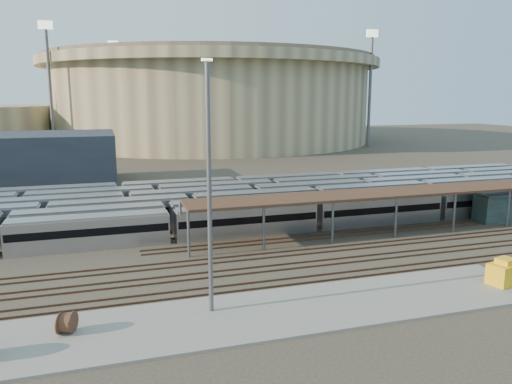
{
  "coord_description": "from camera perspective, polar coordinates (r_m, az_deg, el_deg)",
  "views": [
    {
      "loc": [
        -16.42,
        -50.57,
        17.34
      ],
      "look_at": [
        2.97,
        12.0,
        4.61
      ],
      "focal_mm": 35.0,
      "sensor_mm": 36.0,
      "label": 1
    }
  ],
  "objects": [
    {
      "name": "ground",
      "position": [
        55.93,
        0.74,
        -7.07
      ],
      "size": [
        420.0,
        420.0,
        0.0
      ],
      "primitive_type": "plane",
      "color": "#383026",
      "rests_on": "ground"
    },
    {
      "name": "apron",
      "position": [
        41.15,
        0.54,
        -13.78
      ],
      "size": [
        50.0,
        9.0,
        0.2
      ],
      "primitive_type": "cube",
      "color": "gray",
      "rests_on": "ground"
    },
    {
      "name": "subway_trains",
      "position": [
        73.31,
        -1.78,
        -1.25
      ],
      "size": [
        130.81,
        23.9,
        3.6
      ],
      "color": "#AAAAAF",
      "rests_on": "ground"
    },
    {
      "name": "inspection_shed",
      "position": [
        67.87,
        17.62,
        -0.02
      ],
      "size": [
        60.3,
        6.0,
        5.3
      ],
      "color": "#56555A",
      "rests_on": "ground"
    },
    {
      "name": "empty_tracks",
      "position": [
        51.42,
        2.47,
        -8.62
      ],
      "size": [
        170.0,
        9.62,
        0.18
      ],
      "color": "#4C3323",
      "rests_on": "ground"
    },
    {
      "name": "stadium",
      "position": [
        195.02,
        -5.04,
        10.69
      ],
      "size": [
        124.0,
        124.0,
        32.5
      ],
      "color": "tan",
      "rests_on": "ground"
    },
    {
      "name": "service_building",
      "position": [
        107.9,
        -27.05,
        3.22
      ],
      "size": [
        42.0,
        20.0,
        10.0
      ],
      "primitive_type": "cube",
      "color": "#1E232D",
      "rests_on": "ground"
    },
    {
      "name": "floodlight_0",
      "position": [
        161.18,
        -22.51,
        11.35
      ],
      "size": [
        4.0,
        1.0,
        38.4
      ],
      "color": "#56555A",
      "rests_on": "ground"
    },
    {
      "name": "floodlight_2",
      "position": [
        173.64,
        12.91,
        11.81
      ],
      "size": [
        4.0,
        1.0,
        38.4
      ],
      "color": "#56555A",
      "rests_on": "ground"
    },
    {
      "name": "floodlight_3",
      "position": [
        210.7,
        -15.79,
        11.49
      ],
      "size": [
        4.0,
        1.0,
        38.4
      ],
      "color": "#56555A",
      "rests_on": "ground"
    },
    {
      "name": "cable_reel_east",
      "position": [
        40.11,
        -20.8,
        -13.79
      ],
      "size": [
        1.44,
        1.84,
        1.62
      ],
      "primitive_type": "cylinder",
      "rotation": [
        0.0,
        1.57,
        -0.38
      ],
      "color": "brown",
      "rests_on": "apron"
    },
    {
      "name": "yard_light_pole",
      "position": [
        38.66,
        -5.37,
        0.29
      ],
      "size": [
        0.81,
        0.36,
        19.82
      ],
      "color": "#56555A",
      "rests_on": "apron"
    },
    {
      "name": "yellow_equipment",
      "position": [
        52.01,
        26.55,
        -8.33
      ],
      "size": [
        3.47,
        2.62,
        1.94
      ],
      "primitive_type": "cube",
      "rotation": [
        0.0,
        0.0,
        0.24
      ],
      "color": "yellow",
      "rests_on": "apron"
    }
  ]
}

